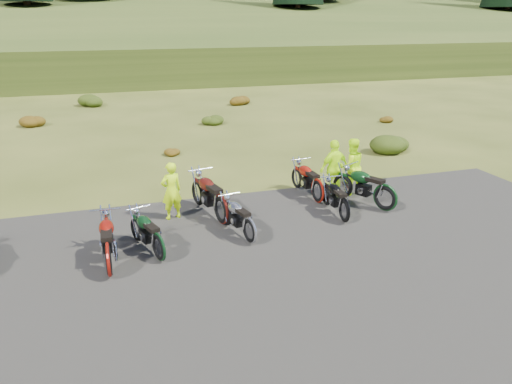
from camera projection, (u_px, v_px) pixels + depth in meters
name	position (u px, v px, depth m)	size (l,w,h in m)	color
ground	(245.00, 254.00, 11.76)	(300.00, 300.00, 0.00)	#3A4416
gravel_pad	(273.00, 297.00, 9.97)	(20.00, 12.00, 0.04)	black
hill_slope	(121.00, 64.00, 56.65)	(300.00, 46.00, 3.00)	#304115
hill_plateau	(106.00, 39.00, 110.51)	(300.00, 90.00, 9.17)	#304115
shrub_2	(31.00, 120.00, 24.78)	(1.30, 1.30, 0.77)	#64360C
shrub_3	(92.00, 99.00, 30.33)	(1.56, 1.56, 0.92)	#1C340D
shrub_4	(170.00, 150.00, 19.83)	(0.77, 0.77, 0.45)	#64360C
shrub_5	(212.00, 119.00, 25.39)	(1.03, 1.03, 0.61)	#1C340D
shrub_6	(239.00, 99.00, 30.94)	(1.30, 1.30, 0.77)	#64360C
shrub_7	(391.00, 141.00, 20.34)	(1.56, 1.56, 0.92)	#1C340D
shrub_8	(384.00, 118.00, 25.99)	(0.77, 0.77, 0.45)	#64360C
motorcycle_1	(110.00, 277.00, 10.75)	(2.12, 0.71, 1.11)	maroon
motorcycle_2	(160.00, 261.00, 11.41)	(1.89, 0.63, 0.99)	black
motorcycle_3	(250.00, 244.00, 12.28)	(1.87, 0.62, 0.98)	#9D9DA1
motorcycle_4	(222.00, 224.00, 13.41)	(2.33, 0.78, 1.22)	#47110B
motorcycle_5	(344.00, 223.00, 13.52)	(1.89, 0.63, 0.99)	black
motorcycle_6	(317.00, 203.00, 14.92)	(2.06, 0.69, 1.08)	maroon
motorcycle_7	(384.00, 211.00, 14.30)	(2.23, 0.74, 1.17)	black
person_middle	(171.00, 192.00, 13.49)	(0.58, 0.38, 1.60)	#CAFF0D
person_right_a	(351.00, 167.00, 15.34)	(0.86, 0.67, 1.77)	#CAFF0D
person_right_b	(334.00, 169.00, 15.19)	(1.03, 0.43, 1.76)	#CAFF0D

